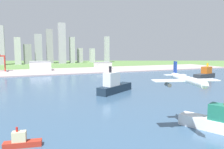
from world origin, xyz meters
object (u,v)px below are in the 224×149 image
(warehouse_main, at_px, (40,66))
(container_barge, at_px, (205,74))
(warehouse_annex, at_px, (103,65))
(cargo_ship, at_px, (114,85))
(airplane_landing, at_px, (187,80))
(tugboat_small, at_px, (21,141))
(ferry_boat, at_px, (215,121))

(warehouse_main, bearing_deg, container_barge, -41.12)
(warehouse_annex, bearing_deg, warehouse_main, -178.12)
(cargo_ship, bearing_deg, warehouse_main, 102.09)
(airplane_landing, height_order, warehouse_main, airplane_landing)
(airplane_landing, xyz_separation_m, warehouse_main, (-52.88, 428.55, -20.12))
(warehouse_main, bearing_deg, cargo_ship, -77.91)
(airplane_landing, distance_m, tugboat_small, 96.91)
(tugboat_small, relative_size, warehouse_main, 0.42)
(tugboat_small, xyz_separation_m, warehouse_annex, (192.07, 413.70, 7.49))
(warehouse_main, bearing_deg, airplane_landing, -82.97)
(ferry_boat, distance_m, tugboat_small, 114.46)
(ferry_boat, xyz_separation_m, warehouse_main, (-75.62, 428.74, 6.87))
(container_barge, bearing_deg, tugboat_small, -149.55)
(tugboat_small, distance_m, warehouse_main, 410.42)
(tugboat_small, xyz_separation_m, warehouse_main, (37.01, 408.62, 10.10))
(cargo_ship, height_order, warehouse_main, cargo_ship)
(cargo_ship, relative_size, warehouse_main, 1.15)
(airplane_landing, relative_size, ferry_boat, 1.07)
(airplane_landing, bearing_deg, warehouse_main, 97.03)
(airplane_landing, bearing_deg, ferry_boat, -0.47)
(ferry_boat, bearing_deg, tugboat_small, 169.87)
(warehouse_main, bearing_deg, ferry_boat, -80.00)
(ferry_boat, relative_size, container_barge, 0.78)
(ferry_boat, xyz_separation_m, warehouse_annex, (79.44, 433.82, 4.26))
(cargo_ship, bearing_deg, tugboat_small, -131.00)
(tugboat_small, distance_m, cargo_ship, 152.42)
(ferry_boat, bearing_deg, warehouse_annex, 79.62)
(ferry_boat, xyz_separation_m, container_barge, (189.17, 197.57, 1.06))
(cargo_ship, bearing_deg, airplane_landing, -94.25)
(warehouse_annex, bearing_deg, airplane_landing, -103.26)
(tugboat_small, distance_m, warehouse_annex, 456.17)
(tugboat_small, bearing_deg, cargo_ship, 49.00)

